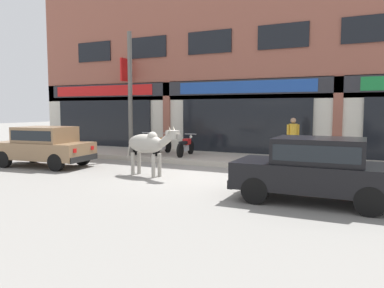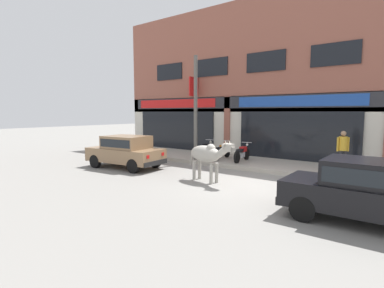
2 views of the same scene
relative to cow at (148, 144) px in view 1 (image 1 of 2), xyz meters
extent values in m
plane|color=gray|center=(1.23, 0.43, -1.01)|extent=(90.00, 90.00, 0.00)
cube|color=#A8A093|center=(1.23, 4.23, -0.92)|extent=(19.00, 3.18, 0.18)
cube|color=#8E5142|center=(1.23, 6.09, 4.49)|extent=(23.00, 0.55, 5.92)
cube|color=beige|center=(1.23, 6.09, 0.69)|extent=(23.00, 0.55, 3.40)
cube|color=#28282D|center=(1.23, 5.78, 2.04)|extent=(22.08, 0.08, 0.64)
cube|color=black|center=(-6.44, 5.77, 0.34)|extent=(5.83, 0.10, 2.40)
cube|color=red|center=(-6.44, 5.75, 2.04)|extent=(6.13, 0.05, 0.52)
cube|color=#8E5142|center=(-2.61, 5.80, 0.69)|extent=(0.36, 0.12, 3.40)
cube|color=black|center=(1.23, 5.77, 0.34)|extent=(5.83, 0.10, 2.40)
cube|color=#1E479E|center=(1.23, 5.75, 2.04)|extent=(6.13, 0.05, 0.52)
cube|color=#8E5142|center=(5.06, 5.80, 0.69)|extent=(0.36, 0.12, 3.40)
cube|color=black|center=(-6.92, 5.79, 4.07)|extent=(2.09, 0.06, 1.00)
cube|color=black|center=(-3.66, 5.79, 4.07)|extent=(2.09, 0.06, 1.00)
cube|color=black|center=(-0.40, 5.79, 4.07)|extent=(2.09, 0.06, 1.00)
cube|color=black|center=(2.85, 5.79, 4.07)|extent=(2.09, 0.06, 1.00)
cube|color=black|center=(6.11, 5.79, 4.07)|extent=(2.09, 0.06, 1.00)
cube|color=red|center=(-4.65, 5.37, 2.99)|extent=(0.08, 0.80, 1.10)
ellipsoid|color=#9E998E|center=(-0.10, 0.02, 0.01)|extent=(1.47, 0.75, 0.60)
sphere|color=#9E998E|center=(0.18, -0.03, 0.24)|extent=(0.32, 0.32, 0.32)
cylinder|color=#9E998E|center=(0.35, 0.08, -0.65)|extent=(0.12, 0.12, 0.72)
cylinder|color=#9E998E|center=(0.31, -0.20, -0.65)|extent=(0.12, 0.12, 0.72)
cylinder|color=#9E998E|center=(-0.50, 0.23, -0.65)|extent=(0.12, 0.12, 0.72)
cylinder|color=#9E998E|center=(-0.55, -0.05, -0.65)|extent=(0.12, 0.12, 0.72)
cylinder|color=#9E998E|center=(0.71, -0.12, 0.16)|extent=(0.50, 0.31, 0.43)
cube|color=#9E998E|center=(0.97, -0.16, 0.33)|extent=(0.39, 0.28, 0.26)
cube|color=slate|center=(1.14, -0.19, 0.29)|extent=(0.16, 0.18, 0.14)
cone|color=beige|center=(0.94, -0.06, 0.51)|extent=(0.12, 0.07, 0.19)
cone|color=beige|center=(0.91, -0.26, 0.51)|extent=(0.12, 0.07, 0.19)
cube|color=#9E998E|center=(0.91, 0.01, 0.39)|extent=(0.06, 0.14, 0.10)
cube|color=#9E998E|center=(0.86, -0.31, 0.39)|extent=(0.06, 0.14, 0.10)
cylinder|color=#9E998E|center=(-0.83, 0.14, -0.21)|extent=(0.17, 0.07, 0.60)
cylinder|color=black|center=(-5.59, -0.80, -0.71)|extent=(0.61, 0.24, 0.60)
cylinder|color=black|center=(-5.73, 0.63, -0.71)|extent=(0.61, 0.24, 0.60)
cylinder|color=black|center=(-3.30, -0.58, -0.71)|extent=(0.61, 0.24, 0.60)
cylinder|color=black|center=(-3.44, 0.85, -0.71)|extent=(0.61, 0.24, 0.60)
cube|color=#846647|center=(-4.52, 0.02, -0.41)|extent=(3.64, 1.93, 0.60)
cube|color=#846647|center=(-4.42, 0.03, 0.17)|extent=(2.03, 1.62, 0.56)
cube|color=black|center=(-4.42, 0.03, 0.17)|extent=(1.88, 1.62, 0.35)
cube|color=black|center=(-6.24, -0.14, -0.63)|extent=(0.27, 1.52, 0.20)
cube|color=black|center=(-2.79, 0.19, -0.63)|extent=(0.27, 1.52, 0.20)
sphere|color=silver|center=(-6.31, 0.33, -0.33)|extent=(0.14, 0.14, 0.14)
cube|color=red|center=(-2.72, -0.30, -0.31)|extent=(0.05, 0.16, 0.14)
cube|color=red|center=(-2.82, 0.69, -0.31)|extent=(0.05, 0.16, 0.14)
cylinder|color=black|center=(3.99, -1.93, -0.71)|extent=(0.60, 0.18, 0.60)
cylinder|color=black|center=(3.98, -0.49, -0.71)|extent=(0.60, 0.18, 0.60)
cylinder|color=black|center=(6.29, -1.91, -0.71)|extent=(0.60, 0.18, 0.60)
cylinder|color=black|center=(6.28, -0.47, -0.71)|extent=(0.60, 0.18, 0.60)
cube|color=black|center=(5.14, -1.20, -0.41)|extent=(3.51, 1.63, 0.60)
cube|color=black|center=(5.24, -1.20, 0.17)|extent=(1.91, 1.45, 0.56)
cube|color=black|center=(5.24, -1.20, 0.17)|extent=(1.76, 1.47, 0.35)
cube|color=black|center=(3.41, -1.22, -0.63)|extent=(0.13, 1.52, 0.20)
sphere|color=silver|center=(3.38, -1.70, -0.33)|extent=(0.14, 0.14, 0.14)
sphere|color=silver|center=(3.37, -0.74, -0.33)|extent=(0.14, 0.14, 0.14)
cylinder|color=black|center=(-2.87, 4.48, -0.55)|extent=(0.20, 0.57, 0.56)
cylinder|color=black|center=(-2.63, 3.26, -0.55)|extent=(0.20, 0.57, 0.56)
cube|color=#B2B5BA|center=(-2.74, 3.85, -0.51)|extent=(0.26, 0.35, 0.24)
cube|color=black|center=(-2.77, 4.01, -0.25)|extent=(0.31, 0.44, 0.24)
cube|color=black|center=(-2.70, 3.61, -0.27)|extent=(0.31, 0.55, 0.12)
cylinder|color=#B2B5BA|center=(-2.85, 4.42, -0.25)|extent=(0.09, 0.27, 0.59)
cylinder|color=#B2B5BA|center=(-2.86, 4.46, 0.03)|extent=(0.52, 0.13, 0.03)
sphere|color=silver|center=(-2.87, 4.52, -0.09)|extent=(0.12, 0.12, 0.12)
cylinder|color=#B2B5BA|center=(-2.78, 3.48, -0.59)|extent=(0.15, 0.48, 0.06)
cylinder|color=black|center=(-1.84, 4.53, -0.55)|extent=(0.16, 0.57, 0.56)
cylinder|color=black|center=(-1.70, 3.29, -0.55)|extent=(0.16, 0.57, 0.56)
cube|color=#B2B5BA|center=(-1.77, 3.89, -0.51)|extent=(0.23, 0.34, 0.24)
cube|color=orange|center=(-1.79, 4.05, -0.25)|extent=(0.28, 0.42, 0.24)
cube|color=black|center=(-1.74, 3.65, -0.27)|extent=(0.28, 0.54, 0.12)
cylinder|color=#B2B5BA|center=(-1.83, 4.47, -0.25)|extent=(0.07, 0.27, 0.59)
cylinder|color=#B2B5BA|center=(-1.84, 4.51, 0.03)|extent=(0.52, 0.09, 0.03)
sphere|color=silver|center=(-1.85, 4.57, -0.09)|extent=(0.12, 0.12, 0.12)
cylinder|color=#B2B5BA|center=(-1.84, 3.52, -0.59)|extent=(0.11, 0.48, 0.06)
cylinder|color=black|center=(-0.69, 4.47, -0.55)|extent=(0.16, 0.57, 0.56)
cylinder|color=black|center=(-0.55, 3.22, -0.55)|extent=(0.16, 0.57, 0.56)
cube|color=#B2B5BA|center=(-0.62, 3.83, -0.51)|extent=(0.23, 0.34, 0.24)
cube|color=red|center=(-0.64, 3.98, -0.25)|extent=(0.28, 0.42, 0.24)
cube|color=black|center=(-0.59, 3.59, -0.27)|extent=(0.28, 0.54, 0.12)
cylinder|color=#B2B5BA|center=(-0.68, 4.41, -0.25)|extent=(0.07, 0.27, 0.59)
cylinder|color=#B2B5BA|center=(-0.69, 4.45, 0.03)|extent=(0.52, 0.09, 0.03)
sphere|color=silver|center=(-0.70, 4.51, -0.09)|extent=(0.12, 0.12, 0.12)
cylinder|color=#B2B5BA|center=(-0.69, 3.46, -0.59)|extent=(0.11, 0.48, 0.06)
cylinder|color=#2D2D33|center=(3.72, 4.26, -0.42)|extent=(0.11, 0.11, 0.82)
cylinder|color=#2D2D33|center=(3.58, 4.15, -0.42)|extent=(0.11, 0.11, 0.82)
cylinder|color=gold|center=(3.65, 4.21, 0.27)|extent=(0.32, 0.32, 0.56)
cylinder|color=gold|center=(3.82, 4.34, 0.25)|extent=(0.08, 0.08, 0.56)
cylinder|color=gold|center=(3.49, 4.07, 0.25)|extent=(0.08, 0.08, 0.56)
sphere|color=tan|center=(3.65, 4.21, 0.67)|extent=(0.20, 0.20, 0.20)
cylinder|color=#595651|center=(-2.70, 2.93, 1.69)|extent=(0.18, 0.18, 5.04)
camera|label=1|loc=(6.26, -9.87, 1.09)|focal=35.00mm
camera|label=2|loc=(6.02, -8.82, 1.52)|focal=28.00mm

